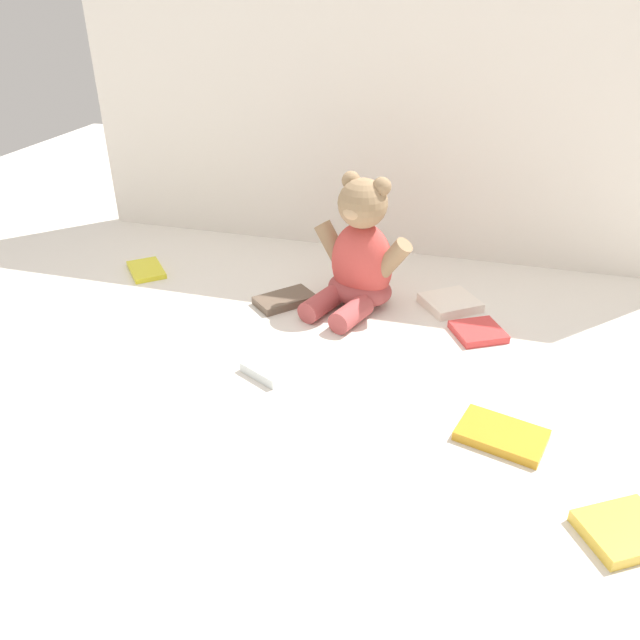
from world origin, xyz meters
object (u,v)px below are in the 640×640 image
book_case_3 (285,300)px  book_case_6 (146,270)px  book_case_1 (450,303)px  book_case_5 (502,435)px  book_case_2 (478,332)px  book_case_0 (281,362)px  book_case_4 (624,531)px  teddy_bear (360,259)px

book_case_3 → book_case_6: size_ratio=1.06×
book_case_1 → book_case_5: book_case_1 is taller
book_case_2 → book_case_3: 0.41m
book_case_0 → book_case_4: bearing=-177.3°
book_case_5 → book_case_6: (-0.84, 0.39, -0.00)m
book_case_1 → book_case_2: bearing=175.0°
book_case_0 → book_case_4: (0.55, -0.25, -0.00)m
teddy_bear → book_case_6: (-0.52, 0.01, -0.10)m
book_case_0 → book_case_6: 0.53m
book_case_1 → book_case_6: book_case_1 is taller
book_case_6 → book_case_5: bearing=-66.6°
teddy_bear → book_case_4: size_ratio=2.67×
teddy_bear → book_case_2: bearing=4.2°
book_case_2 → book_case_6: bearing=54.7°
book_case_2 → book_case_3: (-0.41, 0.02, 0.00)m
book_case_3 → book_case_5: book_case_3 is taller
teddy_bear → book_case_4: teddy_bear is taller
book_case_5 → teddy_bear: bearing=54.6°
book_case_1 → book_case_2: 0.12m
teddy_bear → book_case_4: 0.71m
teddy_bear → book_case_5: size_ratio=2.17×
book_case_3 → book_case_4: book_case_4 is taller
book_case_2 → book_case_5: same height
book_case_0 → book_case_6: (-0.44, 0.30, -0.00)m
book_case_4 → book_case_5: bearing=-166.0°
teddy_bear → book_case_0: bearing=-86.9°
teddy_bear → book_case_3: (-0.15, -0.05, -0.10)m
book_case_0 → book_case_1: 0.42m
book_case_3 → book_case_6: bearing=32.7°
book_case_2 → book_case_6: book_case_2 is taller
book_case_1 → book_case_5: bearing=159.0°
book_case_0 → teddy_bear: bearing=-79.0°
teddy_bear → book_case_4: (0.47, -0.53, -0.10)m
book_case_1 → book_case_3: 0.36m
book_case_2 → book_case_0: bearing=92.8°
book_case_1 → book_case_4: 0.63m
book_case_0 → book_case_1: bearing=-103.9°
book_case_1 → book_case_6: size_ratio=0.92×
book_case_0 → book_case_4: size_ratio=1.15×
teddy_bear → book_case_2: size_ratio=3.08×
book_case_1 → book_case_4: size_ratio=1.03×
book_case_1 → book_case_5: (0.12, -0.41, -0.00)m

